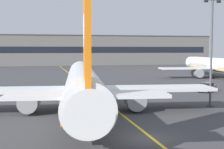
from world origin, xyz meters
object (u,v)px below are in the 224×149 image
object	(u,v)px
airliner_background	(219,66)
service_car_third	(207,87)
airliner_foreground	(83,84)
safety_cone_by_nose_gear	(83,92)
apron_lamp_post	(211,51)

from	to	relation	value
airliner_background	service_car_third	size ratio (longest dim) A/B	9.15
airliner_foreground	service_car_third	xyz separation A→B (m)	(23.67, 13.56, -2.60)
airliner_foreground	safety_cone_by_nose_gear	world-z (taller)	airliner_foreground
service_car_third	safety_cone_by_nose_gear	bearing A→B (deg)	174.81
service_car_third	safety_cone_by_nose_gear	size ratio (longest dim) A/B	8.00
apron_lamp_post	airliner_foreground	bearing A→B (deg)	-178.65
airliner_foreground	airliner_background	world-z (taller)	airliner_foreground
airliner_foreground	safety_cone_by_nose_gear	distance (m)	15.96
apron_lamp_post	service_car_third	bearing A→B (deg)	62.67
apron_lamp_post	airliner_background	bearing A→B (deg)	57.82
airliner_background	safety_cone_by_nose_gear	bearing A→B (deg)	-149.71
airliner_background	apron_lamp_post	xyz separation A→B (m)	(-23.66, -37.61, 4.02)
airliner_background	service_car_third	xyz separation A→B (m)	(-16.86, -24.45, -2.50)
apron_lamp_post	safety_cone_by_nose_gear	size ratio (longest dim) A/B	25.38
airliner_background	safety_cone_by_nose_gear	size ratio (longest dim) A/B	73.19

